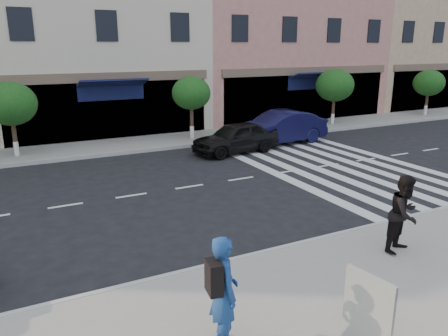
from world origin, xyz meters
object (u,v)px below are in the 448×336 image
at_px(walker, 404,214).
at_px(car_far_right, 280,127).
at_px(poster_board, 368,315).
at_px(photographer, 224,291).
at_px(car_far_mid, 236,138).

bearing_deg(walker, car_far_right, 52.66).
bearing_deg(poster_board, car_far_right, 52.07).
distance_m(photographer, walker, 5.11).
bearing_deg(walker, photographer, 175.10).
bearing_deg(poster_board, walker, 25.37).
xyz_separation_m(walker, poster_board, (-3.20, -2.16, -0.26)).
bearing_deg(photographer, poster_board, -113.39).
bearing_deg(car_far_mid, photographer, -36.59).
height_order(car_far_mid, car_far_right, car_far_right).
relative_size(photographer, walker, 1.02).
bearing_deg(car_far_mid, walker, -15.14).
distance_m(poster_board, car_far_right, 15.23).
height_order(photographer, car_far_right, photographer).
height_order(walker, car_far_mid, walker).
distance_m(poster_board, car_far_mid, 13.46).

